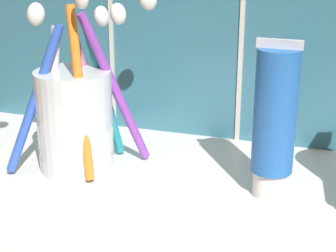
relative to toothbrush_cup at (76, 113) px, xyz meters
The scene contains 3 objects.
sink_counter 15.50cm from the toothbrush_cup, 27.64° to the right, with size 60.72×38.59×2.00cm, color silver.
toothbrush_cup is the anchor object (origin of this frame).
toothpaste_tube 19.48cm from the toothbrush_cup, ahead, with size 3.93×3.74×14.39cm.
Camera 1 is at (12.56, -40.41, 25.74)cm, focal length 60.00 mm.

